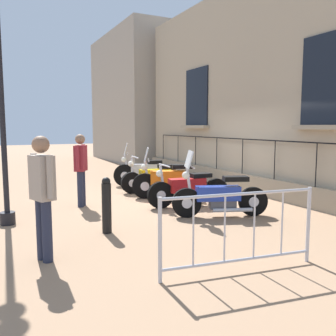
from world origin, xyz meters
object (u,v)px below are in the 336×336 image
at_px(motorcycle_silver, 145,172).
at_px(motorcycle_orange, 169,181).
at_px(motorcycle_yellow, 156,178).
at_px(motorcycle_red, 189,189).
at_px(pedestrian_standing, 81,166).
at_px(pedestrian_walking, 43,191).
at_px(bollard, 107,205).
at_px(crowd_barrier, 240,229).
at_px(motorcycle_blue, 219,196).

xyz_separation_m(motorcycle_silver, motorcycle_orange, (0.19, 2.05, 0.02)).
bearing_deg(motorcycle_yellow, motorcycle_red, 87.45).
bearing_deg(motorcycle_yellow, pedestrian_standing, 20.89).
relative_size(motorcycle_orange, pedestrian_walking, 1.06).
bearing_deg(bollard, crowd_barrier, 112.97).
bearing_deg(motorcycle_yellow, motorcycle_silver, -95.75).
distance_m(motorcycle_yellow, pedestrian_walking, 5.51).
distance_m(motorcycle_red, bollard, 2.67).
bearing_deg(pedestrian_walking, crowd_barrier, 145.13).
xyz_separation_m(motorcycle_yellow, crowd_barrier, (1.43, 5.64, 0.17)).
bearing_deg(motorcycle_red, pedestrian_walking, 30.85).
distance_m(motorcycle_orange, pedestrian_standing, 2.33).
bearing_deg(pedestrian_walking, bollard, -142.88).
xyz_separation_m(motorcycle_red, bollard, (2.36, 1.23, 0.09)).
relative_size(bollard, pedestrian_standing, 0.59).
bearing_deg(crowd_barrier, pedestrian_standing, -79.03).
distance_m(motorcycle_yellow, bollard, 4.05).
height_order(motorcycle_red, pedestrian_walking, pedestrian_walking).
distance_m(bollard, pedestrian_walking, 1.55).
xyz_separation_m(motorcycle_silver, motorcycle_yellow, (0.11, 1.09, -0.04)).
bearing_deg(motorcycle_orange, motorcycle_red, 89.48).
distance_m(motorcycle_red, motorcycle_blue, 1.16).
bearing_deg(motorcycle_red, motorcycle_yellow, -92.55).
distance_m(motorcycle_orange, motorcycle_red, 1.04).
xyz_separation_m(motorcycle_orange, pedestrian_standing, (2.27, -0.07, 0.50)).
relative_size(motorcycle_silver, motorcycle_yellow, 0.92).
height_order(crowd_barrier, bollard, crowd_barrier).
bearing_deg(motorcycle_red, bollard, 27.40).
height_order(bollard, pedestrian_walking, pedestrian_walking).
bearing_deg(motorcycle_blue, bollard, 1.59).
xyz_separation_m(motorcycle_yellow, pedestrian_walking, (3.62, 4.11, 0.60)).
xyz_separation_m(motorcycle_silver, crowd_barrier, (1.54, 6.72, 0.13)).
relative_size(motorcycle_yellow, motorcycle_blue, 1.09).
bearing_deg(pedestrian_walking, motorcycle_red, -149.15).
distance_m(crowd_barrier, pedestrian_standing, 4.84).
bearing_deg(motorcycle_red, crowd_barrier, 69.78).
xyz_separation_m(motorcycle_silver, pedestrian_standing, (2.46, 1.98, 0.52)).
bearing_deg(motorcycle_silver, crowd_barrier, 77.10).
distance_m(motorcycle_silver, motorcycle_red, 3.09).
relative_size(motorcycle_orange, bollard, 1.87).
height_order(motorcycle_blue, pedestrian_walking, pedestrian_walking).
bearing_deg(bollard, pedestrian_standing, -92.58).
height_order(motorcycle_red, pedestrian_standing, pedestrian_standing).
relative_size(motorcycle_blue, bollard, 1.93).
height_order(motorcycle_blue, crowd_barrier, motorcycle_blue).
bearing_deg(motorcycle_silver, motorcycle_orange, 84.73).
distance_m(motorcycle_yellow, motorcycle_orange, 0.97).
relative_size(motorcycle_blue, pedestrian_standing, 1.13).
height_order(motorcycle_orange, bollard, motorcycle_orange).
bearing_deg(motorcycle_red, motorcycle_orange, -90.52).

